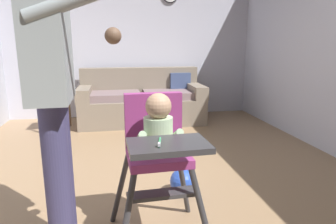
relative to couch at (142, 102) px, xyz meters
name	(u,v)px	position (x,y,z in m)	size (l,w,h in m)	color
ground	(157,198)	(-0.11, -2.44, -0.38)	(5.75, 7.46, 0.10)	#957453
wall_far	(132,44)	(-0.11, 0.52, 0.92)	(4.95, 0.06, 2.50)	silver
couch	(142,102)	(0.00, 0.00, 0.00)	(1.96, 0.86, 0.86)	gray
high_chair	(158,141)	(-0.19, -3.06, 0.34)	(0.63, 0.74, 0.96)	#353437
adult_standing	(53,89)	(-0.75, -3.07, 0.66)	(0.52, 0.49, 1.75)	#3D3B63
toy_ball	(183,181)	(0.11, -2.49, -0.22)	(0.22, 0.22, 0.22)	#284CB7
side_table	(55,104)	(-1.30, -0.26, 0.05)	(0.40, 0.40, 0.52)	brown
sippy_cup	(57,91)	(-1.25, -0.26, 0.24)	(0.07, 0.07, 0.10)	green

